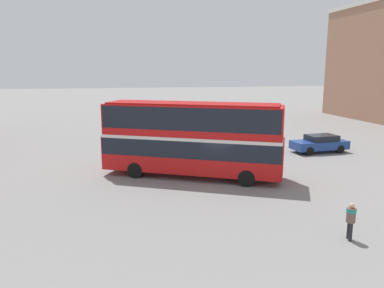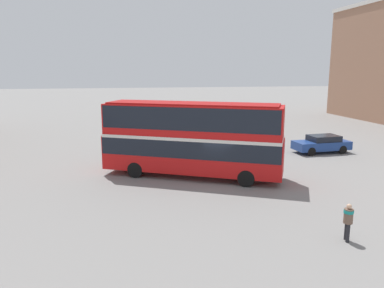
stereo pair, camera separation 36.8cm
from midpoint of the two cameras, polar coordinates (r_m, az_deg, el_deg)
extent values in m
plane|color=gray|center=(23.01, 4.90, -5.61)|extent=(240.00, 240.00, 0.00)
cube|color=red|center=(23.46, 0.45, -1.47)|extent=(11.16, 7.36, 2.14)
cube|color=red|center=(23.09, 0.46, 3.56)|extent=(10.97, 7.22, 2.02)
cube|color=black|center=(23.36, 0.45, -0.31)|extent=(11.07, 7.34, 1.05)
cube|color=black|center=(23.06, 0.46, 4.16)|extent=(10.83, 7.17, 1.37)
cube|color=silver|center=(23.24, 0.45, 1.17)|extent=(11.07, 7.33, 0.20)
cube|color=#A91111|center=(22.97, 0.46, 6.18)|extent=(10.44, 6.83, 0.10)
cylinder|color=black|center=(24.17, 9.41, -3.67)|extent=(1.02, 0.72, 0.99)
cylinder|color=black|center=(21.94, 8.73, -5.19)|extent=(1.02, 0.72, 0.99)
cylinder|color=black|center=(25.81, -6.09, -2.62)|extent=(1.02, 0.72, 0.99)
cylinder|color=black|center=(23.73, -8.16, -3.91)|extent=(1.02, 0.72, 0.99)
cylinder|color=#232328|center=(16.32, 23.27, -12.39)|extent=(0.14, 0.14, 0.75)
cylinder|color=#232328|center=(16.52, 23.04, -12.07)|extent=(0.14, 0.14, 0.75)
cylinder|color=brown|center=(16.17, 23.34, -10.05)|extent=(0.45, 0.45, 0.59)
cylinder|color=teal|center=(16.11, 23.39, -9.42)|extent=(0.48, 0.48, 0.13)
sphere|color=#D8A884|center=(16.04, 23.45, -8.71)|extent=(0.20, 0.20, 0.20)
cube|color=navy|center=(32.28, 19.41, -0.16)|extent=(4.62, 2.08, 0.67)
cube|color=black|center=(32.28, 19.75, 0.85)|extent=(2.44, 1.78, 0.46)
cylinder|color=black|center=(30.90, 18.05, -1.10)|extent=(0.69, 0.26, 0.68)
cylinder|color=black|center=(32.29, 16.49, -0.50)|extent=(0.69, 0.26, 0.68)
cylinder|color=black|center=(32.47, 22.25, -0.81)|extent=(0.69, 0.26, 0.68)
cylinder|color=black|center=(33.79, 20.59, -0.24)|extent=(0.69, 0.26, 0.68)
camera|label=1|loc=(0.18, -89.55, 0.09)|focal=35.00mm
camera|label=2|loc=(0.18, 90.45, -0.09)|focal=35.00mm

